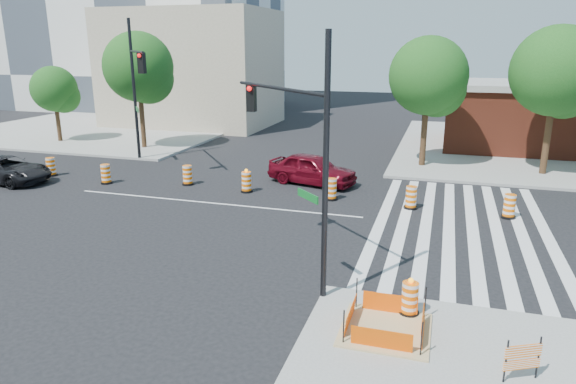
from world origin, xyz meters
name	(u,v)px	position (x,y,z in m)	size (l,w,h in m)	color
ground	(212,203)	(0.00, 0.00, 0.00)	(120.00, 120.00, 0.00)	black
sidewalk_ne	(564,150)	(18.00, 18.00, 0.07)	(22.00, 22.00, 0.15)	gray
sidewalk_nw	(114,127)	(-18.00, 18.00, 0.07)	(22.00, 22.00, 0.15)	gray
crosswalk_east	(461,227)	(10.95, 0.00, 0.01)	(6.75, 13.50, 0.01)	silver
lane_centerline	(212,203)	(0.00, 0.00, 0.01)	(14.00, 0.12, 0.01)	silver
excavation_pit	(385,328)	(9.00, -9.00, 0.22)	(2.20, 2.20, 0.90)	tan
brick_storefront	(569,118)	(18.00, 18.00, 2.32)	(16.50, 8.50, 4.60)	maroon
beige_midrise	(193,68)	(-12.00, 22.00, 5.00)	(14.00, 10.00, 10.00)	tan
red_coupe	(312,169)	(3.56, 4.67, 0.80)	(1.90, 4.71, 1.61)	#590714
dark_suv	(7,170)	(-12.03, 0.26, 0.68)	(2.27, 4.92, 1.37)	black
signal_pole_se	(297,138)	(5.98, -6.57, 4.48)	(4.04, 3.93, 7.29)	black
signal_pole_nw	(136,79)	(-7.28, 5.71, 5.16)	(4.09, 5.07, 8.43)	black
pit_drum	(410,300)	(9.50, -8.01, 0.59)	(0.54, 0.54, 1.06)	black
barricade	(523,357)	(11.98, -10.14, 0.70)	(0.77, 0.43, 1.00)	#FB6705
tree_north_a	(55,92)	(-17.35, 10.62, 3.76)	(3.33, 3.30, 5.60)	#382314
tree_north_b	(139,71)	(-9.99, 10.32, 5.35)	(4.68, 4.68, 7.96)	#382314
tree_north_c	(429,80)	(8.92, 10.33, 5.09)	(4.46, 4.46, 7.58)	#382314
tree_north_d	(557,76)	(15.48, 10.14, 5.44)	(4.77, 4.77, 8.11)	#382314
median_drum_0	(51,167)	(-10.79, 2.07, 0.48)	(0.60, 0.60, 1.02)	black
median_drum_1	(106,175)	(-6.83, 1.55, 0.48)	(0.60, 0.60, 1.02)	black
median_drum_2	(188,176)	(-2.61, 2.59, 0.48)	(0.60, 0.60, 1.02)	black
median_drum_3	(247,182)	(0.84, 2.21, 0.49)	(0.60, 0.60, 1.18)	black
median_drum_4	(331,190)	(5.15, 2.16, 0.48)	(0.60, 0.60, 1.02)	black
median_drum_5	(411,198)	(8.83, 1.86, 0.48)	(0.60, 0.60, 1.02)	black
median_drum_6	(509,207)	(12.88, 1.76, 0.48)	(0.60, 0.60, 1.02)	black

